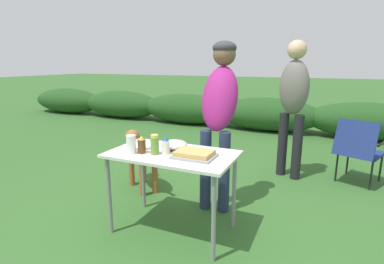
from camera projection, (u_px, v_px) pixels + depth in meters
ground_plane at (173, 229)px, 2.77m from camera, size 60.00×60.00×0.00m
shrub_hedge at (267, 114)px, 6.72m from camera, size 14.40×0.90×0.74m
folding_table at (172, 161)px, 2.62m from camera, size 1.10×0.64×0.74m
food_tray at (194, 154)px, 2.47m from camera, size 0.34×0.25×0.06m
plate_stack at (141, 146)px, 2.75m from camera, size 0.22×0.22×0.03m
mixing_bowl at (174, 145)px, 2.71m from camera, size 0.24×0.24×0.08m
paper_cup_stack at (131, 144)px, 2.56m from camera, size 0.08×0.08×0.16m
beer_bottle at (142, 145)px, 2.58m from camera, size 0.07×0.07×0.15m
mayo_bottle at (166, 146)px, 2.55m from camera, size 0.07×0.07×0.15m
relish_jar at (155, 145)px, 2.54m from camera, size 0.07×0.07×0.17m
standing_person_in_olive_jacket at (220, 105)px, 3.02m from camera, size 0.38×0.51×1.72m
standing_person_in_red_jacket at (293, 97)px, 3.82m from camera, size 0.47×0.42×1.78m
dog at (140, 151)px, 3.60m from camera, size 0.75×0.57×0.67m
camp_chair_green_behind_table at (358, 148)px, 3.71m from camera, size 0.65×0.72×0.83m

